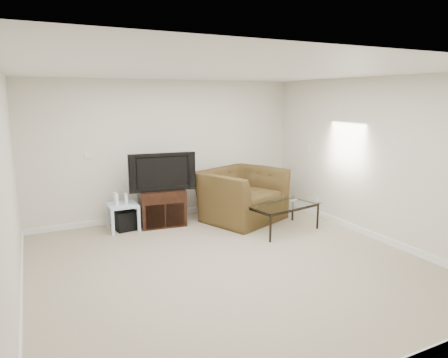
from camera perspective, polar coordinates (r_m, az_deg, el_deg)
name	(u,v)px	position (r m, az deg, el deg)	size (l,w,h in m)	color
floor	(230,264)	(5.45, 0.85, -12.09)	(5.00, 5.00, 0.00)	tan
ceiling	(231,71)	(5.00, 0.94, 15.15)	(5.00, 5.00, 0.00)	white
wall_back	(168,150)	(7.37, -7.99, 4.14)	(5.00, 0.02, 2.50)	silver
wall_left	(8,193)	(4.55, -28.42, -1.72)	(0.02, 5.00, 2.50)	silver
wall_right	(374,159)	(6.59, 20.68, 2.64)	(0.02, 5.00, 2.50)	silver
plate_back	(88,155)	(7.05, -18.83, 3.31)	(0.12, 0.02, 0.12)	white
plate_right_switch	(309,148)	(7.75, 12.01, 4.36)	(0.02, 0.09, 0.13)	white
plate_right_outlet	(317,200)	(7.70, 13.09, -2.94)	(0.02, 0.08, 0.12)	white
tv_stand	(162,207)	(7.05, -8.84, -3.97)	(0.76, 0.53, 0.64)	black
dvd_player	(162,196)	(6.95, -8.83, -2.37)	(0.43, 0.30, 0.06)	black
television	(161,171)	(6.87, -8.95, 1.14)	(1.05, 0.21, 0.65)	black
side_table	(123,217)	(6.92, -14.19, -5.28)	(0.47, 0.47, 0.45)	silver
subwoofer	(125,220)	(6.96, -13.97, -5.73)	(0.34, 0.34, 0.34)	black
game_console	(116,199)	(6.79, -15.23, -2.77)	(0.05, 0.15, 0.21)	white
game_case	(126,199)	(6.83, -13.83, -2.75)	(0.05, 0.13, 0.18)	silver
recliner	(241,187)	(7.21, 2.45, -1.08)	(1.40, 0.91, 1.22)	#4D3220
coffee_table	(282,217)	(6.75, 8.35, -5.42)	(1.17, 0.66, 0.46)	black
remote	(294,200)	(6.91, 9.93, -3.01)	(0.18, 0.05, 0.02)	#B2B2B7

